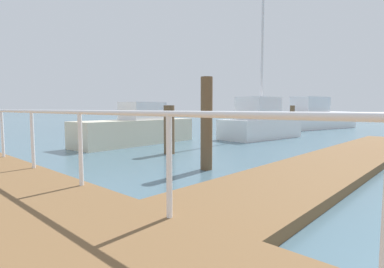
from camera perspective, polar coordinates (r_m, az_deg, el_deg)
ground_plane at (r=17.14m, az=-29.59°, el=-0.76°), size 300.00×300.00×0.00m
floating_dock at (r=9.41m, az=27.43°, el=-4.27°), size 14.69×2.00×0.18m
boardwalk_railing at (r=5.32m, az=-25.24°, el=1.75°), size 0.06×24.14×1.08m
dock_piling_0 at (r=9.84m, az=-4.42°, el=0.84°), size 0.36×0.36×1.61m
dock_piling_1 at (r=20.19m, az=18.71°, el=2.81°), size 0.30×0.30×1.70m
dock_piling_4 at (r=7.24m, az=2.81°, el=1.99°), size 0.29×0.29×2.27m
moored_boat_0 at (r=15.32m, az=12.96°, el=2.15°), size 4.67×2.42×7.99m
moored_boat_2 at (r=24.16m, az=22.75°, el=3.03°), size 7.44×3.67×2.35m
moored_boat_5 at (r=12.83m, az=-10.40°, el=1.02°), size 5.67×1.89×1.78m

